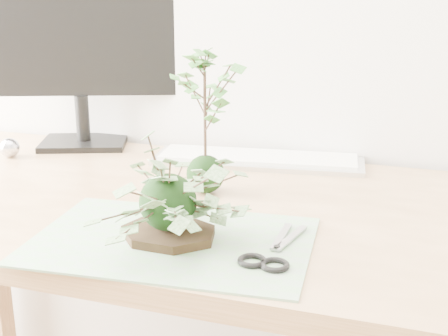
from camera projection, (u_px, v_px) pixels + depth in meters
The scene contains 9 objects.
desk at pixel (193, 241), 1.24m from camera, with size 1.60×0.70×0.74m.
cutting_mat at pixel (172, 241), 1.02m from camera, with size 0.45×0.30×0.00m, color gray.
stone_dish at pixel (169, 233), 1.03m from camera, with size 0.17×0.17×0.01m, color black.
ivy_kokedama at pixel (167, 176), 1.00m from camera, with size 0.29×0.29×0.19m.
maple_kokedama at pixel (205, 81), 1.19m from camera, with size 0.20×0.20×0.32m.
keyboard at pixel (258, 159), 1.45m from camera, with size 0.50×0.21×0.02m.
monitor at pixel (79, 39), 1.53m from camera, with size 0.50×0.23×0.47m.
foil_ball at pixel (10, 148), 1.49m from camera, with size 0.05×0.05×0.05m, color silver.
scissors at pixel (271, 257), 0.95m from camera, with size 0.09×0.18×0.01m.
Camera 1 is at (0.32, 0.17, 1.16)m, focal length 50.00 mm.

